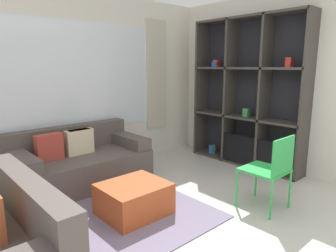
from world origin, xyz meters
name	(u,v)px	position (x,y,z in m)	size (l,w,h in m)	color
wall_back	(81,83)	(0.00, 3.08, 1.36)	(5.78, 0.11, 2.70)	silver
wall_right	(258,82)	(2.32, 1.53, 1.35)	(0.07, 4.25, 2.70)	silver
area_rug	(76,223)	(-0.85, 1.64, 0.01)	(2.66, 2.07, 0.01)	slate
shelving_unit	(248,96)	(2.15, 1.59, 1.13)	(0.35, 1.95, 2.36)	#232328
couch_main	(80,163)	(-0.32, 2.59, 0.30)	(1.77, 0.91, 0.78)	#564C47
ottoman	(134,199)	(-0.28, 1.39, 0.18)	(0.69, 0.60, 0.35)	#B74C23
folding_chair	(272,166)	(0.93, 0.45, 0.52)	(0.44, 0.46, 0.86)	green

